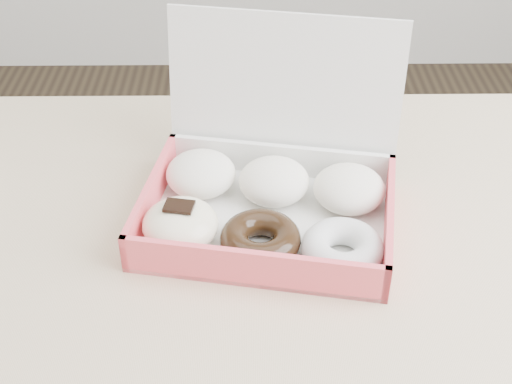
{
  "coord_description": "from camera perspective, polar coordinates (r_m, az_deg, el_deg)",
  "views": [
    {
      "loc": [
        0.11,
        -0.68,
        1.35
      ],
      "look_at": [
        0.12,
        0.02,
        0.83
      ],
      "focal_mm": 50.0,
      "sensor_mm": 36.0,
      "label": 1
    }
  ],
  "objects": [
    {
      "name": "donut_box",
      "position": [
        0.93,
        0.91,
        -0.2
      ],
      "size": [
        0.36,
        0.33,
        0.23
      ],
      "rotation": [
        0.0,
        0.0,
        -0.18
      ],
      "color": "white",
      "rests_on": "table"
    },
    {
      "name": "table",
      "position": [
        0.97,
        -7.33,
        -8.22
      ],
      "size": [
        1.2,
        0.8,
        0.75
      ],
      "color": "tan",
      "rests_on": "ground"
    }
  ]
}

